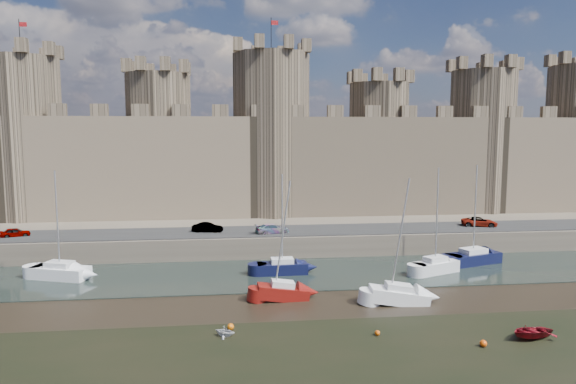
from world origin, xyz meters
name	(u,v)px	position (x,y,z in m)	size (l,w,h in m)	color
water_channel	(272,274)	(0.00, 24.00, 0.04)	(160.00, 12.00, 0.08)	black
quay	(254,209)	(0.00, 60.00, 1.25)	(160.00, 60.00, 2.50)	#4C443A
road	(265,231)	(0.00, 34.00, 2.55)	(160.00, 7.00, 0.10)	black
castle	(254,151)	(-0.64, 48.00, 11.67)	(108.50, 11.00, 29.00)	#42382B
car_0	(15,232)	(-28.54, 34.03, 3.03)	(1.25, 3.12, 1.06)	gray
car_1	(207,228)	(-6.84, 34.22, 3.09)	(1.25, 3.59, 1.18)	gray
car_2	(272,229)	(0.81, 32.68, 3.08)	(1.63, 4.00, 1.16)	gray
car_3	(479,222)	(27.23, 34.14, 3.10)	(2.01, 4.35, 1.21)	gray
sailboat_0	(60,271)	(-20.89, 24.81, 0.82)	(6.12, 3.94, 10.68)	white
sailboat_1	(282,267)	(1.08, 24.04, 0.80)	(5.11, 2.06, 10.17)	black
sailboat_2	(435,265)	(16.70, 22.57, 0.85)	(5.37, 3.68, 10.80)	silver
sailboat_3	(473,257)	(22.31, 25.65, 0.83)	(6.61, 4.15, 10.82)	black
sailboat_4	(283,291)	(0.32, 16.19, 0.76)	(4.53, 1.94, 10.40)	#68100B
sailboat_5	(399,295)	(9.97, 14.07, 0.76)	(5.10, 2.30, 10.72)	white
dinghy_3	(225,331)	(-4.60, 8.58, 0.39)	(1.28, 0.78, 1.48)	silver
dinghy_4	(531,333)	(16.81, 5.85, 0.36)	(2.49, 0.72, 3.48)	maroon
buoy_1	(231,327)	(-4.20, 9.77, 0.25)	(0.50, 0.50, 0.50)	#DC5F09
buoy_3	(377,333)	(6.22, 7.55, 0.19)	(0.38, 0.38, 0.38)	#CA4C08
buoy_5	(483,343)	(12.80, 4.84, 0.24)	(0.49, 0.49, 0.49)	#DD4809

